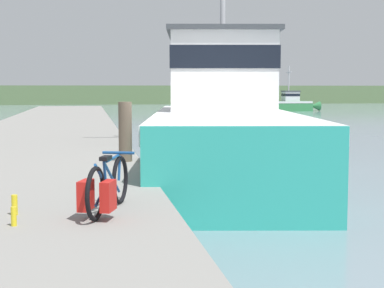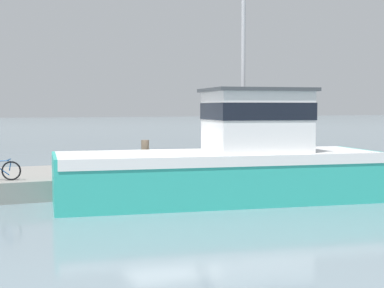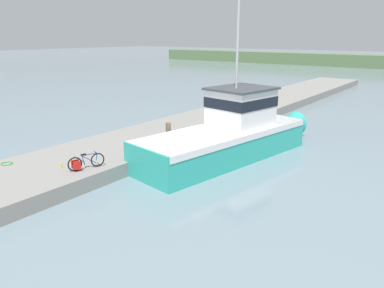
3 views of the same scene
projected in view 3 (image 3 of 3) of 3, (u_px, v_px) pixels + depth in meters
name	position (u px, v px, depth m)	size (l,w,h in m)	color
ground_plane	(192.00, 163.00, 20.12)	(320.00, 320.00, 0.00)	gray
dock_pier	(139.00, 144.00, 22.31)	(5.35, 80.00, 0.71)	gray
fishing_boat_main	(232.00, 132.00, 20.92)	(5.13, 13.04, 10.47)	teal
bicycle_touring	(83.00, 163.00, 17.02)	(0.76, 1.65, 0.73)	black
mooring_post	(168.00, 134.00, 20.70)	(0.29, 0.29, 1.28)	brown
hose_coil	(7.00, 164.00, 17.83)	(0.54, 0.54, 0.04)	green
water_bottle_by_bike	(71.00, 161.00, 17.83)	(0.08, 0.08, 0.25)	yellow
water_bottle_on_curb	(61.00, 165.00, 17.33)	(0.07, 0.07, 0.22)	yellow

